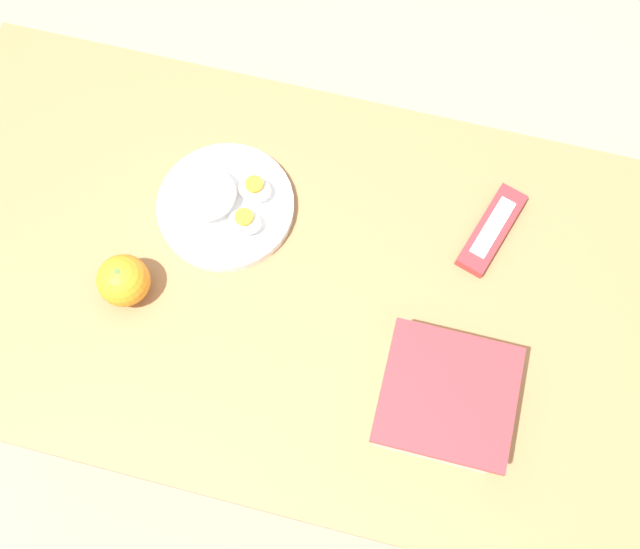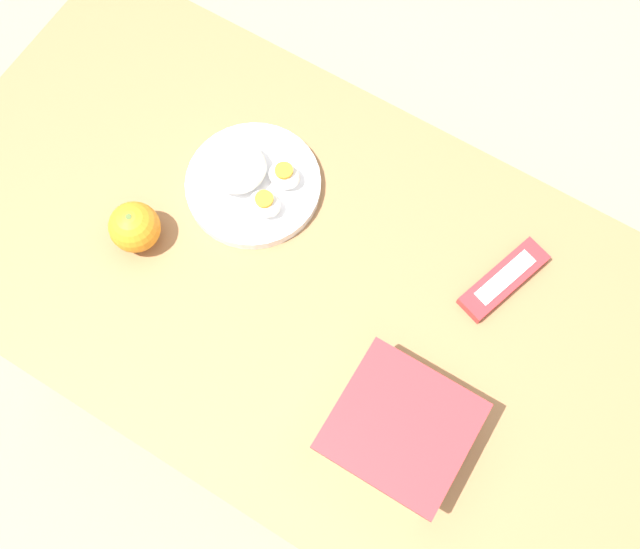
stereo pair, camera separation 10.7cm
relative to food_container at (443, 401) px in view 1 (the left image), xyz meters
name	(u,v)px [view 1 (the left image)]	position (x,y,z in m)	size (l,w,h in m)	color
ground_plane	(316,385)	(0.21, -0.13, -0.79)	(10.00, 10.00, 0.00)	gray
table	(315,311)	(0.21, -0.13, -0.17)	(1.24, 0.65, 0.75)	#996B42
food_container	(443,401)	(0.00, 0.00, 0.00)	(0.17, 0.17, 0.09)	white
orange_fruit	(124,281)	(0.47, -0.06, 0.00)	(0.08, 0.08, 0.08)	orange
rice_plate	(222,202)	(0.37, -0.22, -0.02)	(0.21, 0.21, 0.06)	white
candy_bar	(492,230)	(-0.03, -0.28, -0.03)	(0.09, 0.15, 0.02)	#B7282D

